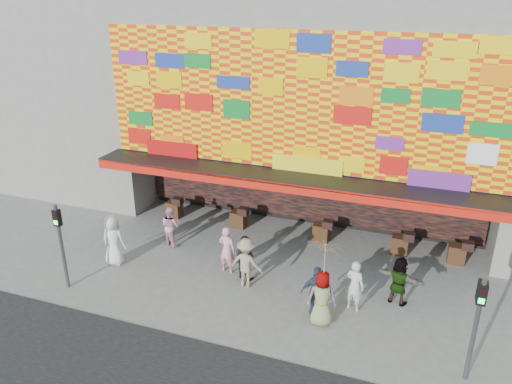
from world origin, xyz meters
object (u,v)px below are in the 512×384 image
ped_a (113,240)px  ped_b (227,250)px  ped_i (171,226)px  signal_left (60,237)px  ped_d (246,263)px  signal_right (477,318)px  ped_e (317,292)px  ped_g (322,298)px  ped_f (399,281)px  ped_h (355,286)px  ped_c (244,257)px  parasol (324,259)px

ped_a → ped_b: (4.03, 0.86, -0.08)m
ped_b → ped_i: 3.03m
signal_left → ped_d: (5.58, 2.11, -0.99)m
signal_right → ped_e: size_ratio=1.79×
ped_b → ped_d: size_ratio=1.00×
ped_e → ped_g: bearing=108.5°
ped_d → ped_f: size_ratio=1.08×
signal_right → ped_h: signal_right is taller
ped_b → ped_c: size_ratio=1.10×
ped_a → ped_g: (7.79, -0.88, -0.07)m
ped_g → ped_c: bearing=-40.7°
ped_a → ped_g: bearing=175.2°
ped_d → ped_g: (2.81, -1.15, 0.00)m
ped_d → ped_h: size_ratio=1.03×
ped_b → ped_h: size_ratio=1.03×
ped_e → ped_h: size_ratio=0.99×
ped_c → ped_f: size_ratio=0.98×
ped_b → ped_g: ped_g is taller
ped_g → ped_i: (-6.57, 2.85, -0.08)m
ped_g → ped_h: bearing=-139.9°
ped_e → ped_f: bearing=-163.2°
ped_g → ped_h: size_ratio=1.03×
ped_d → ped_e: ped_d is taller
parasol → ped_b: bearing=155.1°
ped_f → parasol: 3.08m
ped_b → ped_a: bearing=19.7°
ped_e → ped_g: (0.22, -0.31, 0.03)m
ped_b → ped_f: bearing=-171.3°
ped_f → parasol: (-2.03, -1.85, 1.39)m
ped_h → ped_i: 7.57m
signal_left → ped_d: signal_left is taller
ped_g → ped_h: 1.30m
ped_a → ped_g: 7.84m
signal_left → ped_g: size_ratio=1.72×
ped_b → ped_i: (-2.82, 1.11, -0.08)m
ped_g → signal_left: bearing=-6.3°
ped_a → ped_i: size_ratio=1.20×
ped_h → ped_d: bearing=16.7°
ped_e → ped_h: bearing=-161.7°
ped_f → ped_i: ped_f is taller
ped_a → ped_b: bearing=-166.3°
ped_c → parasol: 3.74m
ped_b → ped_i: size_ratio=1.10×
ped_e → signal_right: bearing=145.8°
ped_c → parasol: parasol is taller
ped_e → ped_h: 1.24m
ped_c → ped_d: bearing=137.7°
signal_right → ped_d: size_ratio=1.73×
ped_g → ped_i: size_ratio=1.11×
ped_b → ped_f: 5.79m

